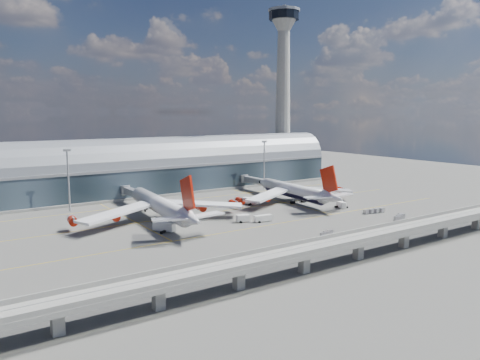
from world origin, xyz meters
TOP-DOWN VIEW (x-y plane):
  - ground at (0.00, 0.00)m, footprint 500.00×500.00m
  - taxi_lines at (0.00, 22.11)m, footprint 200.00×80.12m
  - terminal at (0.00, 77.99)m, footprint 200.00×30.00m
  - control_tower at (85.00, 83.00)m, footprint 19.00×19.00m
  - guideway at (-0.00, -55.00)m, footprint 220.00×8.50m
  - floodlight_mast_left at (-50.00, 55.00)m, footprint 3.00×0.70m
  - floodlight_mast_right at (50.00, 55.00)m, footprint 3.00×0.70m
  - airliner_left at (-26.63, 16.24)m, footprint 65.79×69.16m
  - airliner_right at (39.69, 17.64)m, footprint 59.02×61.71m
  - jet_bridge_left at (-22.93, 53.12)m, footprint 4.40×28.00m
  - jet_bridge_right at (43.32, 51.18)m, footprint 4.40×32.00m
  - service_truck_0 at (-31.97, 2.81)m, footprint 6.22×7.88m
  - service_truck_1 at (-1.82, -0.87)m, footprint 5.10×3.24m
  - service_truck_2 at (4.64, -4.63)m, footprint 7.20×2.82m
  - service_truck_3 at (47.53, -3.03)m, footprint 4.09×6.00m
  - service_truck_4 at (54.15, 25.52)m, footprint 3.60×4.91m
  - service_truck_5 at (19.48, 24.84)m, footprint 5.24×6.66m
  - cargo_train_0 at (9.90, -32.61)m, footprint 6.94×3.25m
  - cargo_train_1 at (50.75, -17.76)m, footprint 10.63×3.48m
  - cargo_train_2 at (49.52, -31.03)m, footprint 8.10×4.55m

SIDE VIEW (x-z plane):
  - ground at x=0.00m, z-range 0.00..0.00m
  - taxi_lines at x=0.00m, z-range 0.00..0.01m
  - cargo_train_0 at x=9.90m, z-range 0.03..1.56m
  - cargo_train_1 at x=50.75m, z-range 0.04..1.79m
  - cargo_train_2 at x=49.52m, z-range 0.04..1.84m
  - service_truck_4 at x=54.15m, z-range 0.01..2.60m
  - service_truck_2 at x=4.64m, z-range 0.05..2.60m
  - service_truck_1 at x=-1.82m, z-range 0.01..2.75m
  - service_truck_3 at x=47.53m, z-range 0.03..2.74m
  - service_truck_5 at x=19.48m, z-range 0.04..3.08m
  - service_truck_0 at x=-31.97m, z-range 0.05..3.25m
  - airliner_right at x=39.69m, z-range -4.71..14.86m
  - jet_bridge_left at x=-22.93m, z-range 1.55..8.80m
  - jet_bridge_right at x=43.32m, z-range 1.56..8.81m
  - guideway at x=0.00m, z-range 1.69..8.89m
  - airliner_left at x=-26.63m, z-range -4.51..16.55m
  - terminal at x=0.00m, z-range -2.66..25.34m
  - floodlight_mast_left at x=-50.00m, z-range 0.78..26.48m
  - floodlight_mast_right at x=50.00m, z-range 0.78..26.48m
  - control_tower at x=85.00m, z-range 0.14..103.14m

